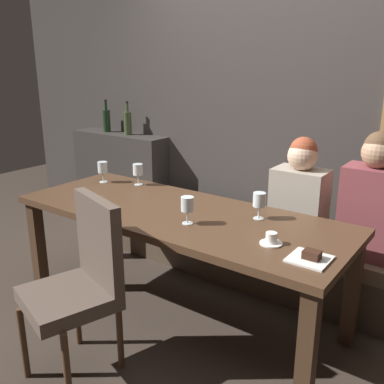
{
  "coord_description": "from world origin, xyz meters",
  "views": [
    {
      "loc": [
        1.6,
        -2.04,
        1.66
      ],
      "look_at": [
        0.02,
        0.12,
        0.84
      ],
      "focal_mm": 40.43,
      "sensor_mm": 36.0,
      "label": 1
    }
  ],
  "objects_px": {
    "dining_table": "(178,224)",
    "wine_glass_end_left": "(103,168)",
    "chair_near_side": "(82,277)",
    "espresso_cup": "(271,239)",
    "wine_glass_center_back": "(259,201)",
    "diner_bearded": "(372,199)",
    "banquette_bench": "(232,248)",
    "wine_bottle_dark_red": "(107,120)",
    "wine_glass_near_left": "(187,205)",
    "diner_redhead": "(300,193)",
    "wine_bottle_pale_label": "(128,122)",
    "dessert_plate": "(310,257)",
    "wine_glass_center_front": "(138,171)"
  },
  "relations": [
    {
      "from": "diner_redhead",
      "to": "wine_glass_center_back",
      "type": "relative_size",
      "value": 4.42
    },
    {
      "from": "diner_bearded",
      "to": "wine_glass_center_front",
      "type": "distance_m",
      "value": 1.66
    },
    {
      "from": "wine_bottle_pale_label",
      "to": "espresso_cup",
      "type": "xyz_separation_m",
      "value": [
        2.14,
        -1.16,
        -0.3
      ]
    },
    {
      "from": "wine_glass_near_left",
      "to": "wine_bottle_dark_red",
      "type": "bearing_deg",
      "value": 148.2
    },
    {
      "from": "chair_near_side",
      "to": "wine_glass_center_back",
      "type": "xyz_separation_m",
      "value": [
        0.57,
        0.9,
        0.29
      ]
    },
    {
      "from": "chair_near_side",
      "to": "wine_glass_end_left",
      "type": "xyz_separation_m",
      "value": [
        -0.8,
        0.92,
        0.29
      ]
    },
    {
      "from": "wine_glass_center_back",
      "to": "espresso_cup",
      "type": "bearing_deg",
      "value": -52.46
    },
    {
      "from": "chair_near_side",
      "to": "wine_glass_end_left",
      "type": "relative_size",
      "value": 5.98
    },
    {
      "from": "diner_bearded",
      "to": "wine_glass_near_left",
      "type": "bearing_deg",
      "value": -134.95
    },
    {
      "from": "wine_bottle_dark_red",
      "to": "wine_bottle_pale_label",
      "type": "xyz_separation_m",
      "value": [
        0.3,
        -0.01,
        0.0
      ]
    },
    {
      "from": "dining_table",
      "to": "wine_glass_end_left",
      "type": "bearing_deg",
      "value": 167.77
    },
    {
      "from": "dining_table",
      "to": "wine_bottle_dark_red",
      "type": "distance_m",
      "value": 2.07
    },
    {
      "from": "dining_table",
      "to": "wine_bottle_pale_label",
      "type": "distance_m",
      "value": 1.81
    },
    {
      "from": "dining_table",
      "to": "espresso_cup",
      "type": "height_order",
      "value": "espresso_cup"
    },
    {
      "from": "espresso_cup",
      "to": "banquette_bench",
      "type": "bearing_deg",
      "value": 130.88
    },
    {
      "from": "diner_bearded",
      "to": "wine_glass_center_front",
      "type": "bearing_deg",
      "value": -166.67
    },
    {
      "from": "wine_glass_near_left",
      "to": "wine_glass_end_left",
      "type": "relative_size",
      "value": 1.0
    },
    {
      "from": "banquette_bench",
      "to": "wine_glass_center_front",
      "type": "xyz_separation_m",
      "value": [
        -0.61,
        -0.4,
        0.62
      ]
    },
    {
      "from": "dining_table",
      "to": "wine_glass_center_back",
      "type": "xyz_separation_m",
      "value": [
        0.48,
        0.18,
        0.2
      ]
    },
    {
      "from": "wine_bottle_dark_red",
      "to": "wine_glass_center_back",
      "type": "distance_m",
      "value": 2.39
    },
    {
      "from": "wine_bottle_pale_label",
      "to": "diner_redhead",
      "type": "bearing_deg",
      "value": -10.57
    },
    {
      "from": "wine_bottle_dark_red",
      "to": "wine_glass_end_left",
      "type": "bearing_deg",
      "value": -45.29
    },
    {
      "from": "banquette_bench",
      "to": "diner_redhead",
      "type": "distance_m",
      "value": 0.78
    },
    {
      "from": "banquette_bench",
      "to": "espresso_cup",
      "type": "distance_m",
      "value": 1.21
    },
    {
      "from": "wine_bottle_pale_label",
      "to": "wine_glass_center_front",
      "type": "distance_m",
      "value": 1.12
    },
    {
      "from": "wine_glass_near_left",
      "to": "wine_glass_center_front",
      "type": "bearing_deg",
      "value": 151.05
    },
    {
      "from": "dining_table",
      "to": "chair_near_side",
      "type": "height_order",
      "value": "chair_near_side"
    },
    {
      "from": "dessert_plate",
      "to": "wine_glass_end_left",
      "type": "bearing_deg",
      "value": 168.4
    },
    {
      "from": "diner_bearded",
      "to": "banquette_bench",
      "type": "bearing_deg",
      "value": 179.01
    },
    {
      "from": "chair_near_side",
      "to": "wine_glass_center_front",
      "type": "relative_size",
      "value": 5.98
    },
    {
      "from": "diner_bearded",
      "to": "wine_glass_center_back",
      "type": "xyz_separation_m",
      "value": [
        -0.52,
        -0.51,
        0.02
      ]
    },
    {
      "from": "chair_near_side",
      "to": "wine_bottle_dark_red",
      "type": "xyz_separation_m",
      "value": [
        -1.65,
        1.77,
        0.51
      ]
    },
    {
      "from": "dining_table",
      "to": "diner_redhead",
      "type": "distance_m",
      "value": 0.87
    },
    {
      "from": "diner_bearded",
      "to": "dessert_plate",
      "type": "xyz_separation_m",
      "value": [
        -0.06,
        -0.87,
        -0.08
      ]
    },
    {
      "from": "dessert_plate",
      "to": "diner_bearded",
      "type": "bearing_deg",
      "value": 86.19
    },
    {
      "from": "wine_bottle_dark_red",
      "to": "dining_table",
      "type": "bearing_deg",
      "value": -31.12
    },
    {
      "from": "diner_bearded",
      "to": "wine_bottle_dark_red",
      "type": "height_order",
      "value": "wine_bottle_dark_red"
    },
    {
      "from": "diner_redhead",
      "to": "dessert_plate",
      "type": "distance_m",
      "value": 0.95
    },
    {
      "from": "diner_bearded",
      "to": "wine_glass_center_back",
      "type": "bearing_deg",
      "value": -136.01
    },
    {
      "from": "wine_glass_near_left",
      "to": "espresso_cup",
      "type": "height_order",
      "value": "wine_glass_near_left"
    },
    {
      "from": "wine_glass_near_left",
      "to": "wine_glass_center_back",
      "type": "bearing_deg",
      "value": 46.81
    },
    {
      "from": "wine_glass_center_back",
      "to": "dessert_plate",
      "type": "bearing_deg",
      "value": -37.77
    },
    {
      "from": "chair_near_side",
      "to": "espresso_cup",
      "type": "bearing_deg",
      "value": 37.02
    },
    {
      "from": "diner_bearded",
      "to": "chair_near_side",
      "type": "bearing_deg",
      "value": -127.81
    },
    {
      "from": "wine_glass_end_left",
      "to": "diner_redhead",
      "type": "bearing_deg",
      "value": 18.7
    },
    {
      "from": "banquette_bench",
      "to": "chair_near_side",
      "type": "xyz_separation_m",
      "value": [
        -0.09,
        -1.42,
        0.33
      ]
    },
    {
      "from": "wine_bottle_dark_red",
      "to": "wine_glass_near_left",
      "type": "distance_m",
      "value": 2.26
    },
    {
      "from": "wine_glass_center_front",
      "to": "dessert_plate",
      "type": "distance_m",
      "value": 1.64
    },
    {
      "from": "wine_glass_center_back",
      "to": "diner_redhead",
      "type": "bearing_deg",
      "value": 83.81
    },
    {
      "from": "diner_bearded",
      "to": "wine_bottle_pale_label",
      "type": "distance_m",
      "value": 2.47
    }
  ]
}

